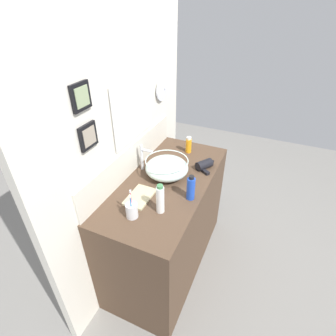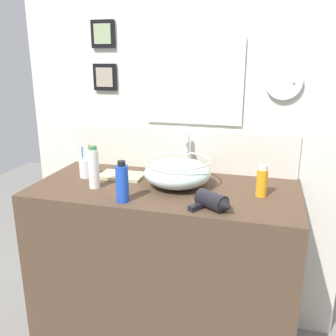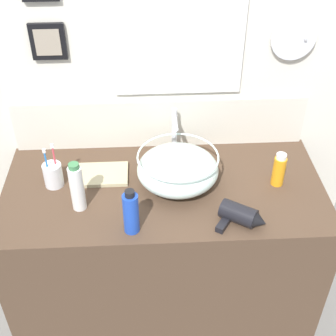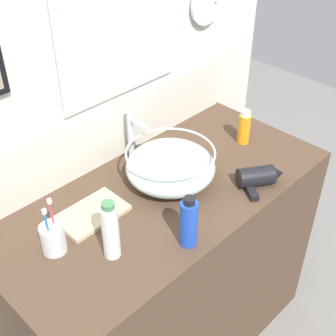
{
  "view_description": "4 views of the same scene",
  "coord_description": "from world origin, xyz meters",
  "px_view_note": "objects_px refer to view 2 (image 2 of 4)",
  "views": [
    {
      "loc": [
        -1.47,
        -0.66,
        2.11
      ],
      "look_at": [
        0.02,
        0.0,
        1.03
      ],
      "focal_mm": 28.0,
      "sensor_mm": 36.0,
      "label": 1
    },
    {
      "loc": [
        0.49,
        -1.69,
        1.56
      ],
      "look_at": [
        0.02,
        0.0,
        1.03
      ],
      "focal_mm": 40.0,
      "sensor_mm": 36.0,
      "label": 2
    },
    {
      "loc": [
        -0.06,
        -1.45,
        2.17
      ],
      "look_at": [
        0.02,
        0.0,
        1.03
      ],
      "focal_mm": 50.0,
      "sensor_mm": 36.0,
      "label": 3
    },
    {
      "loc": [
        -0.93,
        -0.94,
        2.03
      ],
      "look_at": [
        0.02,
        0.0,
        1.03
      ],
      "focal_mm": 50.0,
      "sensor_mm": 36.0,
      "label": 4
    }
  ],
  "objects_px": {
    "glass_bowl_sink": "(177,172)",
    "soap_dispenser": "(94,168)",
    "faucet": "(187,152)",
    "spray_bottle": "(262,181)",
    "hand_towel": "(122,176)",
    "toothbrush_cup": "(87,168)",
    "shampoo_bottle": "(122,183)",
    "hair_drier": "(213,202)"
  },
  "relations": [
    {
      "from": "glass_bowl_sink",
      "to": "soap_dispenser",
      "type": "xyz_separation_m",
      "value": [
        -0.39,
        -0.13,
        0.03
      ]
    },
    {
      "from": "faucet",
      "to": "spray_bottle",
      "type": "height_order",
      "value": "faucet"
    },
    {
      "from": "glass_bowl_sink",
      "to": "spray_bottle",
      "type": "relative_size",
      "value": 2.22
    },
    {
      "from": "hand_towel",
      "to": "soap_dispenser",
      "type": "bearing_deg",
      "value": -108.97
    },
    {
      "from": "spray_bottle",
      "to": "soap_dispenser",
      "type": "relative_size",
      "value": 0.7
    },
    {
      "from": "toothbrush_cup",
      "to": "shampoo_bottle",
      "type": "bearing_deg",
      "value": -40.94
    },
    {
      "from": "faucet",
      "to": "toothbrush_cup",
      "type": "height_order",
      "value": "faucet"
    },
    {
      "from": "faucet",
      "to": "glass_bowl_sink",
      "type": "bearing_deg",
      "value": -90.0
    },
    {
      "from": "hair_drier",
      "to": "hand_towel",
      "type": "distance_m",
      "value": 0.62
    },
    {
      "from": "spray_bottle",
      "to": "soap_dispenser",
      "type": "distance_m",
      "value": 0.8
    },
    {
      "from": "shampoo_bottle",
      "to": "hand_towel",
      "type": "bearing_deg",
      "value": 113.16
    },
    {
      "from": "shampoo_bottle",
      "to": "toothbrush_cup",
      "type": "bearing_deg",
      "value": 139.06
    },
    {
      "from": "hair_drier",
      "to": "spray_bottle",
      "type": "distance_m",
      "value": 0.29
    },
    {
      "from": "spray_bottle",
      "to": "hand_towel",
      "type": "bearing_deg",
      "value": 173.17
    },
    {
      "from": "spray_bottle",
      "to": "shampoo_bottle",
      "type": "height_order",
      "value": "shampoo_bottle"
    },
    {
      "from": "glass_bowl_sink",
      "to": "faucet",
      "type": "bearing_deg",
      "value": 90.0
    },
    {
      "from": "soap_dispenser",
      "to": "hand_towel",
      "type": "xyz_separation_m",
      "value": [
        0.07,
        0.19,
        -0.09
      ]
    },
    {
      "from": "hair_drier",
      "to": "soap_dispenser",
      "type": "distance_m",
      "value": 0.62
    },
    {
      "from": "faucet",
      "to": "hand_towel",
      "type": "relative_size",
      "value": 0.94
    },
    {
      "from": "hair_drier",
      "to": "spray_bottle",
      "type": "bearing_deg",
      "value": 49.16
    },
    {
      "from": "glass_bowl_sink",
      "to": "toothbrush_cup",
      "type": "height_order",
      "value": "toothbrush_cup"
    },
    {
      "from": "toothbrush_cup",
      "to": "hand_towel",
      "type": "xyz_separation_m",
      "value": [
        0.18,
        0.05,
        -0.04
      ]
    },
    {
      "from": "glass_bowl_sink",
      "to": "spray_bottle",
      "type": "height_order",
      "value": "spray_bottle"
    },
    {
      "from": "toothbrush_cup",
      "to": "spray_bottle",
      "type": "xyz_separation_m",
      "value": [
        0.91,
        -0.04,
        0.02
      ]
    },
    {
      "from": "faucet",
      "to": "shampoo_bottle",
      "type": "xyz_separation_m",
      "value": [
        -0.19,
        -0.47,
        -0.04
      ]
    },
    {
      "from": "glass_bowl_sink",
      "to": "faucet",
      "type": "xyz_separation_m",
      "value": [
        0.0,
        0.21,
        0.05
      ]
    },
    {
      "from": "toothbrush_cup",
      "to": "shampoo_bottle",
      "type": "height_order",
      "value": "toothbrush_cup"
    },
    {
      "from": "faucet",
      "to": "toothbrush_cup",
      "type": "relative_size",
      "value": 1.13
    },
    {
      "from": "spray_bottle",
      "to": "glass_bowl_sink",
      "type": "bearing_deg",
      "value": 176.15
    },
    {
      "from": "toothbrush_cup",
      "to": "soap_dispenser",
      "type": "relative_size",
      "value": 0.94
    },
    {
      "from": "glass_bowl_sink",
      "to": "shampoo_bottle",
      "type": "xyz_separation_m",
      "value": [
        -0.19,
        -0.26,
        0.02
      ]
    },
    {
      "from": "hand_towel",
      "to": "glass_bowl_sink",
      "type": "bearing_deg",
      "value": -10.53
    },
    {
      "from": "faucet",
      "to": "hair_drier",
      "type": "bearing_deg",
      "value": -64.07
    },
    {
      "from": "toothbrush_cup",
      "to": "hand_towel",
      "type": "bearing_deg",
      "value": 14.13
    },
    {
      "from": "glass_bowl_sink",
      "to": "hand_towel",
      "type": "relative_size",
      "value": 1.4
    },
    {
      "from": "shampoo_bottle",
      "to": "spray_bottle",
      "type": "bearing_deg",
      "value": 21.53
    },
    {
      "from": "spray_bottle",
      "to": "faucet",
      "type": "bearing_deg",
      "value": 150.3
    },
    {
      "from": "faucet",
      "to": "hand_towel",
      "type": "height_order",
      "value": "faucet"
    },
    {
      "from": "shampoo_bottle",
      "to": "hand_towel",
      "type": "relative_size",
      "value": 0.8
    },
    {
      "from": "faucet",
      "to": "soap_dispenser",
      "type": "relative_size",
      "value": 1.05
    },
    {
      "from": "glass_bowl_sink",
      "to": "hair_drier",
      "type": "xyz_separation_m",
      "value": [
        0.22,
        -0.25,
        -0.04
      ]
    },
    {
      "from": "toothbrush_cup",
      "to": "hair_drier",
      "type": "bearing_deg",
      "value": -19.77
    }
  ]
}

